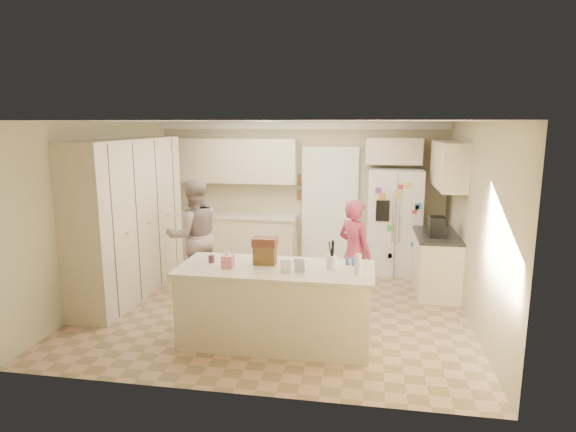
% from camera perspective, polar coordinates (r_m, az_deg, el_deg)
% --- Properties ---
extents(floor, '(5.20, 4.60, 0.02)m').
position_cam_1_polar(floor, '(7.01, -1.30, -10.69)').
color(floor, tan).
rests_on(floor, ground).
extents(ceiling, '(5.20, 4.60, 0.02)m').
position_cam_1_polar(ceiling, '(6.51, -1.41, 11.27)').
color(ceiling, white).
rests_on(ceiling, wall_back).
extents(wall_back, '(5.20, 0.02, 2.60)m').
position_cam_1_polar(wall_back, '(8.89, 1.46, 2.71)').
color(wall_back, '#BBB18B').
rests_on(wall_back, ground).
extents(wall_front, '(5.20, 0.02, 2.60)m').
position_cam_1_polar(wall_front, '(4.46, -7.00, -5.76)').
color(wall_front, '#BBB18B').
rests_on(wall_front, ground).
extents(wall_left, '(0.02, 4.60, 2.60)m').
position_cam_1_polar(wall_left, '(7.57, -21.14, 0.52)').
color(wall_left, '#BBB18B').
rests_on(wall_left, ground).
extents(wall_right, '(0.02, 4.60, 2.60)m').
position_cam_1_polar(wall_right, '(6.67, 21.26, -0.82)').
color(wall_right, '#BBB18B').
rests_on(wall_right, ground).
extents(crown_back, '(5.20, 0.08, 0.12)m').
position_cam_1_polar(crown_back, '(8.74, 1.46, 10.66)').
color(crown_back, white).
rests_on(crown_back, wall_back).
extents(pantry_bank, '(0.60, 2.60, 2.35)m').
position_cam_1_polar(pantry_bank, '(7.61, -18.31, -0.20)').
color(pantry_bank, beige).
rests_on(pantry_bank, floor).
extents(back_base_cab, '(2.20, 0.60, 0.88)m').
position_cam_1_polar(back_base_cab, '(8.99, -6.13, -2.85)').
color(back_base_cab, beige).
rests_on(back_base_cab, floor).
extents(back_countertop, '(2.24, 0.63, 0.04)m').
position_cam_1_polar(back_countertop, '(8.88, -6.21, 0.02)').
color(back_countertop, beige).
rests_on(back_countertop, back_base_cab).
extents(back_upper_cab, '(2.20, 0.35, 0.80)m').
position_cam_1_polar(back_upper_cab, '(8.87, -6.11, 6.54)').
color(back_upper_cab, beige).
rests_on(back_upper_cab, wall_back).
extents(doorway_opening, '(0.90, 0.06, 2.10)m').
position_cam_1_polar(doorway_opening, '(8.84, 4.96, 0.98)').
color(doorway_opening, black).
rests_on(doorway_opening, floor).
extents(doorway_casing, '(1.02, 0.03, 2.22)m').
position_cam_1_polar(doorway_casing, '(8.80, 4.94, 0.94)').
color(doorway_casing, white).
rests_on(doorway_casing, floor).
extents(wall_frame_upper, '(0.15, 0.02, 0.20)m').
position_cam_1_polar(wall_frame_upper, '(8.81, 1.56, 4.28)').
color(wall_frame_upper, brown).
rests_on(wall_frame_upper, wall_back).
extents(wall_frame_lower, '(0.15, 0.02, 0.20)m').
position_cam_1_polar(wall_frame_lower, '(8.85, 1.56, 2.54)').
color(wall_frame_lower, brown).
rests_on(wall_frame_lower, wall_back).
extents(refrigerator, '(0.93, 0.73, 1.80)m').
position_cam_1_polar(refrigerator, '(8.50, 12.51, -0.66)').
color(refrigerator, white).
rests_on(refrigerator, floor).
extents(fridge_seam, '(0.02, 0.02, 1.78)m').
position_cam_1_polar(fridge_seam, '(8.16, 12.63, -1.16)').
color(fridge_seam, gray).
rests_on(fridge_seam, refrigerator).
extents(fridge_dispenser, '(0.22, 0.03, 0.35)m').
position_cam_1_polar(fridge_dispenser, '(8.09, 11.15, 0.61)').
color(fridge_dispenser, black).
rests_on(fridge_dispenser, refrigerator).
extents(fridge_handle_l, '(0.02, 0.02, 0.85)m').
position_cam_1_polar(fridge_handle_l, '(8.11, 12.33, -0.13)').
color(fridge_handle_l, silver).
rests_on(fridge_handle_l, refrigerator).
extents(fridge_handle_r, '(0.02, 0.02, 0.85)m').
position_cam_1_polar(fridge_handle_r, '(8.12, 13.03, -0.15)').
color(fridge_handle_r, silver).
rests_on(fridge_handle_r, refrigerator).
extents(over_fridge_cab, '(0.95, 0.35, 0.45)m').
position_cam_1_polar(over_fridge_cab, '(8.54, 12.43, 7.52)').
color(over_fridge_cab, beige).
rests_on(over_fridge_cab, wall_back).
extents(right_base_cab, '(0.60, 1.20, 0.88)m').
position_cam_1_polar(right_base_cab, '(7.77, 17.12, -5.48)').
color(right_base_cab, beige).
rests_on(right_base_cab, floor).
extents(right_countertop, '(0.63, 1.24, 0.04)m').
position_cam_1_polar(right_countertop, '(7.66, 17.24, -2.18)').
color(right_countertop, '#2D2B28').
rests_on(right_countertop, right_base_cab).
extents(right_upper_cab, '(0.35, 1.50, 0.70)m').
position_cam_1_polar(right_upper_cab, '(7.71, 18.49, 5.75)').
color(right_upper_cab, beige).
rests_on(right_upper_cab, wall_right).
extents(coffee_maker, '(0.22, 0.28, 0.30)m').
position_cam_1_polar(coffee_maker, '(7.42, 17.21, -1.24)').
color(coffee_maker, black).
rests_on(coffee_maker, right_countertop).
extents(island_base, '(2.20, 0.90, 0.88)m').
position_cam_1_polar(island_base, '(5.80, -1.43, -10.63)').
color(island_base, beige).
rests_on(island_base, floor).
extents(island_top, '(2.28, 0.96, 0.05)m').
position_cam_1_polar(island_top, '(5.65, -1.45, -6.29)').
color(island_top, beige).
rests_on(island_top, island_base).
extents(utensil_crock, '(0.13, 0.13, 0.15)m').
position_cam_1_polar(utensil_crock, '(5.59, 5.23, -5.46)').
color(utensil_crock, white).
rests_on(utensil_crock, island_top).
extents(tissue_box, '(0.13, 0.13, 0.14)m').
position_cam_1_polar(tissue_box, '(5.66, -7.15, -5.34)').
color(tissue_box, pink).
rests_on(tissue_box, island_top).
extents(tissue_plume, '(0.08, 0.08, 0.08)m').
position_cam_1_polar(tissue_plume, '(5.63, -7.18, -4.27)').
color(tissue_plume, white).
rests_on(tissue_plume, tissue_box).
extents(dollhouse_body, '(0.26, 0.18, 0.22)m').
position_cam_1_polar(dollhouse_body, '(5.74, -2.74, -4.63)').
color(dollhouse_body, brown).
rests_on(dollhouse_body, island_top).
extents(dollhouse_roof, '(0.28, 0.20, 0.10)m').
position_cam_1_polar(dollhouse_roof, '(5.69, -2.76, -3.08)').
color(dollhouse_roof, '#592D1E').
rests_on(dollhouse_roof, dollhouse_body).
extents(jam_jar, '(0.07, 0.07, 0.09)m').
position_cam_1_polar(jam_jar, '(5.88, -9.07, -5.03)').
color(jam_jar, '#59263F').
rests_on(jam_jar, island_top).
extents(greeting_card_a, '(0.12, 0.06, 0.16)m').
position_cam_1_polar(greeting_card_a, '(5.41, -0.29, -5.92)').
color(greeting_card_a, white).
rests_on(greeting_card_a, island_top).
extents(greeting_card_b, '(0.12, 0.05, 0.16)m').
position_cam_1_polar(greeting_card_b, '(5.43, 1.37, -5.85)').
color(greeting_card_b, silver).
rests_on(greeting_card_b, island_top).
extents(water_bottle, '(0.07, 0.07, 0.24)m').
position_cam_1_polar(water_bottle, '(5.37, 8.28, -5.71)').
color(water_bottle, silver).
rests_on(water_bottle, island_top).
extents(shaker_salt, '(0.05, 0.05, 0.09)m').
position_cam_1_polar(shaker_salt, '(5.75, 7.05, -5.34)').
color(shaker_salt, '#404DA5').
rests_on(shaker_salt, island_top).
extents(shaker_pepper, '(0.05, 0.05, 0.09)m').
position_cam_1_polar(shaker_pepper, '(5.75, 7.75, -5.36)').
color(shaker_pepper, '#404DA5').
rests_on(shaker_pepper, island_top).
extents(teen_boy, '(1.08, 1.02, 1.76)m').
position_cam_1_polar(teen_boy, '(7.51, -11.04, -2.31)').
color(teen_boy, gray).
rests_on(teen_boy, floor).
extents(teen_girl, '(0.66, 0.63, 1.53)m').
position_cam_1_polar(teen_girl, '(6.92, 7.88, -4.30)').
color(teen_girl, '#B23656').
rests_on(teen_girl, floor).
extents(fridge_magnets, '(0.76, 0.02, 1.44)m').
position_cam_1_polar(fridge_magnets, '(8.15, 12.63, -1.17)').
color(fridge_magnets, tan).
rests_on(fridge_magnets, refrigerator).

